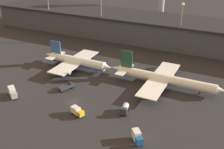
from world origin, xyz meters
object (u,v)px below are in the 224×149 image
at_px(airplane_0, 77,61).
at_px(service_vehicle_0, 137,137).
at_px(airplane_1, 163,79).
at_px(service_vehicle_1, 12,92).
at_px(service_vehicle_3, 67,87).
at_px(service_vehicle_5, 125,109).
at_px(service_vehicle_2, 77,111).

relative_size(airplane_0, service_vehicle_0, 7.00).
xyz_separation_m(airplane_1, service_vehicle_1, (-50.88, -33.95, -1.41)).
relative_size(service_vehicle_0, service_vehicle_3, 0.71).
distance_m(airplane_1, service_vehicle_3, 40.32).
xyz_separation_m(airplane_0, service_vehicle_3, (7.44, -19.66, -2.36)).
height_order(airplane_0, service_vehicle_1, airplane_0).
height_order(airplane_0, service_vehicle_5, airplane_0).
bearing_deg(service_vehicle_5, service_vehicle_1, -90.01).
distance_m(airplane_0, service_vehicle_2, 40.11).
xyz_separation_m(airplane_1, service_vehicle_0, (3.21, -38.43, -1.38)).
height_order(airplane_0, service_vehicle_2, airplane_0).
xyz_separation_m(service_vehicle_2, service_vehicle_5, (14.49, 8.42, 0.05)).
bearing_deg(service_vehicle_3, airplane_1, -39.11).
bearing_deg(airplane_0, service_vehicle_5, -34.70).
bearing_deg(airplane_0, airplane_1, 0.87).
distance_m(service_vehicle_1, service_vehicle_3, 21.22).
xyz_separation_m(service_vehicle_0, service_vehicle_2, (-24.25, 4.37, -0.31)).
relative_size(airplane_0, airplane_1, 0.75).
distance_m(service_vehicle_0, service_vehicle_1, 54.28).
height_order(service_vehicle_2, service_vehicle_3, service_vehicle_2).
xyz_separation_m(service_vehicle_0, service_vehicle_3, (-38.23, 18.56, -0.80)).
xyz_separation_m(airplane_0, service_vehicle_0, (45.68, -38.23, -1.56)).
height_order(airplane_1, service_vehicle_2, airplane_1).
relative_size(service_vehicle_2, service_vehicle_5, 1.02).
relative_size(service_vehicle_1, service_vehicle_5, 1.22).
height_order(airplane_0, service_vehicle_0, airplane_0).
bearing_deg(service_vehicle_5, service_vehicle_0, 26.72).
bearing_deg(airplane_1, service_vehicle_2, -121.11).
distance_m(airplane_0, service_vehicle_1, 34.82).
bearing_deg(service_vehicle_1, airplane_0, 110.88).
height_order(service_vehicle_0, service_vehicle_3, service_vehicle_0).
bearing_deg(service_vehicle_2, service_vehicle_1, -161.60).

